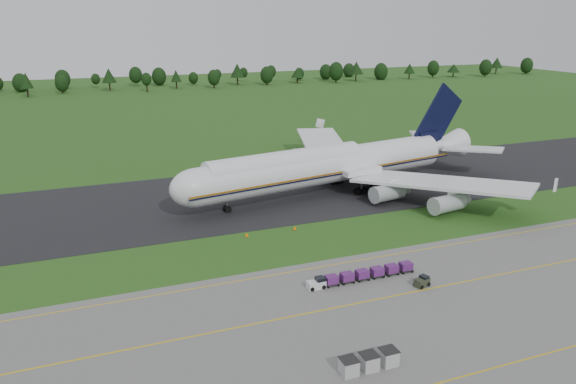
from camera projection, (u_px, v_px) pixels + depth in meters
name	position (u px, v px, depth m)	size (l,w,h in m)	color
ground	(271.00, 247.00, 91.55)	(600.00, 600.00, 0.00)	#244F17
apron	(376.00, 360.00, 61.33)	(300.00, 52.00, 0.06)	slate
taxiway	(225.00, 198.00, 116.42)	(300.00, 40.00, 0.08)	black
apron_markings	(347.00, 328.00, 67.56)	(300.00, 30.20, 0.01)	gold
tree_line	(152.00, 78.00, 291.70)	(529.54, 22.91, 11.86)	black
aircraft	(331.00, 164.00, 119.03)	(76.53, 73.10, 21.41)	white
baggage_train	(360.00, 275.00, 79.74)	(16.67, 1.51, 1.45)	silver
utility_cart	(422.00, 282.00, 78.00)	(2.36, 1.78, 1.15)	#2B3022
uld_row	(369.00, 362.00, 59.40)	(6.62, 1.82, 1.80)	#A7A7A7
edge_markers	(271.00, 232.00, 97.31)	(9.36, 0.30, 0.60)	orange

